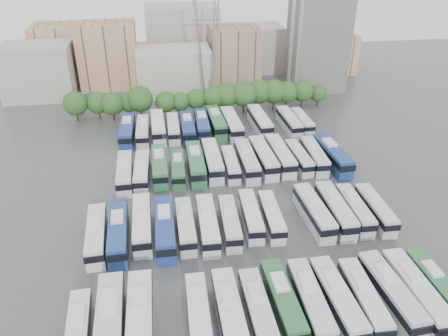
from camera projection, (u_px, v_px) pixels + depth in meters
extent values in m
plane|color=#424447|center=(233.00, 207.00, 72.55)|extent=(220.00, 220.00, 0.00)
cylinder|color=black|center=(78.00, 116.00, 104.13)|extent=(0.36, 0.36, 2.40)
sphere|color=#234C1E|center=(75.00, 104.00, 102.56)|extent=(5.76, 5.76, 5.76)
cylinder|color=black|center=(99.00, 114.00, 105.50)|extent=(0.36, 0.36, 2.21)
sphere|color=#234C1E|center=(98.00, 103.00, 104.05)|extent=(5.31, 5.31, 5.31)
cylinder|color=black|center=(114.00, 116.00, 104.69)|extent=(0.36, 0.36, 2.20)
sphere|color=#234C1E|center=(112.00, 104.00, 103.25)|extent=(5.28, 5.28, 5.28)
cylinder|color=black|center=(130.00, 113.00, 106.61)|extent=(0.36, 0.36, 2.10)
sphere|color=#234C1E|center=(129.00, 102.00, 105.23)|extent=(5.03, 5.03, 5.03)
cylinder|color=black|center=(141.00, 113.00, 105.98)|extent=(0.36, 0.36, 2.60)
sphere|color=#234C1E|center=(140.00, 99.00, 104.28)|extent=(6.24, 6.24, 6.24)
cylinder|color=black|center=(167.00, 113.00, 106.51)|extent=(0.36, 0.36, 2.11)
sphere|color=#234C1E|center=(166.00, 102.00, 105.12)|extent=(5.07, 5.07, 5.07)
cylinder|color=black|center=(181.00, 112.00, 107.26)|extent=(0.36, 0.36, 1.94)
sphere|color=#234C1E|center=(180.00, 102.00, 105.99)|extent=(4.66, 4.66, 4.66)
cylinder|color=black|center=(196.00, 110.00, 108.29)|extent=(0.36, 0.36, 2.09)
sphere|color=#234C1E|center=(196.00, 99.00, 106.92)|extent=(5.01, 5.01, 5.01)
cylinder|color=black|center=(213.00, 109.00, 108.57)|extent=(0.36, 0.36, 2.32)
sphere|color=#234C1E|center=(213.00, 97.00, 107.05)|extent=(5.56, 5.56, 5.56)
cylinder|color=black|center=(226.00, 108.00, 108.83)|extent=(0.36, 0.36, 2.49)
sphere|color=#234C1E|center=(226.00, 95.00, 107.20)|extent=(5.96, 5.96, 5.96)
cylinder|color=black|center=(244.00, 108.00, 108.89)|extent=(0.36, 0.36, 2.63)
sphere|color=#234C1E|center=(244.00, 94.00, 107.17)|extent=(6.31, 6.31, 6.31)
cylinder|color=black|center=(259.00, 105.00, 110.94)|extent=(0.36, 0.36, 2.51)
sphere|color=#234C1E|center=(259.00, 92.00, 109.29)|extent=(6.03, 6.03, 6.03)
cylinder|color=black|center=(273.00, 104.00, 111.19)|extent=(0.36, 0.36, 2.50)
sphere|color=#234C1E|center=(274.00, 91.00, 109.56)|extent=(5.99, 5.99, 5.99)
cylinder|color=black|center=(286.00, 104.00, 111.78)|extent=(0.36, 0.36, 2.29)
sphere|color=#234C1E|center=(287.00, 92.00, 110.28)|extent=(5.50, 5.50, 5.50)
cylinder|color=black|center=(302.00, 102.00, 112.56)|extent=(0.36, 0.36, 2.32)
sphere|color=#234C1E|center=(303.00, 91.00, 111.05)|extent=(5.57, 5.57, 5.57)
cylinder|color=black|center=(317.00, 103.00, 113.18)|extent=(0.36, 0.36, 1.85)
sphere|color=#234C1E|center=(318.00, 93.00, 111.97)|extent=(4.44, 4.44, 4.44)
cube|color=#9E998E|center=(39.00, 71.00, 117.00)|extent=(18.00, 14.00, 14.00)
cube|color=tan|center=(108.00, 55.00, 123.71)|extent=(16.00, 12.00, 18.00)
cube|color=#ADA89E|center=(174.00, 71.00, 120.72)|extent=(20.00, 14.00, 12.00)
cube|color=gray|center=(234.00, 55.00, 127.43)|extent=(14.00, 12.00, 16.00)
cube|color=gray|center=(183.00, 40.00, 136.64)|extent=(22.00, 16.00, 20.00)
cube|color=tan|center=(63.00, 52.00, 130.91)|extent=(16.00, 14.00, 16.00)
cube|color=#A39E93|center=(252.00, 48.00, 139.40)|extent=(18.00, 14.00, 14.00)
cube|color=tan|center=(330.00, 53.00, 138.00)|extent=(14.00, 12.00, 12.00)
cube|color=gray|center=(145.00, 62.00, 132.21)|extent=(12.00, 10.00, 10.00)
cube|color=silver|center=(317.00, 42.00, 121.13)|extent=(14.00, 14.00, 26.00)
cylinder|color=slate|center=(199.00, 39.00, 105.86)|extent=(2.90, 2.91, 33.83)
cylinder|color=slate|center=(198.00, 36.00, 109.32)|extent=(2.90, 2.91, 33.83)
cylinder|color=slate|center=(216.00, 39.00, 106.41)|extent=(2.90, 2.91, 33.83)
cylinder|color=slate|center=(213.00, 35.00, 109.87)|extent=(2.90, 2.91, 33.83)
cube|color=slate|center=(206.00, 20.00, 105.90)|extent=(7.00, 0.30, 0.30)
cube|color=silver|center=(79.00, 335.00, 47.84)|extent=(2.82, 10.90, 3.06)
cube|color=black|center=(78.00, 332.00, 47.44)|extent=(2.94, 11.07, 0.90)
cube|color=silver|center=(77.00, 314.00, 48.16)|extent=(1.67, 2.95, 0.40)
cube|color=silver|center=(110.00, 327.00, 48.32)|extent=(3.15, 13.48, 3.80)
cube|color=black|center=(109.00, 323.00, 47.83)|extent=(3.28, 13.69, 1.12)
cube|color=silver|center=(109.00, 301.00, 48.73)|extent=(1.98, 3.62, 0.49)
cube|color=silver|center=(140.00, 322.00, 48.95)|extent=(2.84, 13.03, 3.69)
cube|color=black|center=(140.00, 319.00, 48.47)|extent=(2.97, 13.23, 1.08)
cube|color=silver|center=(139.00, 298.00, 49.35)|extent=(1.86, 3.48, 0.48)
cube|color=white|center=(199.00, 317.00, 49.98)|extent=(2.63, 11.19, 3.16)
cube|color=black|center=(199.00, 314.00, 49.57)|extent=(2.74, 11.36, 0.93)
cube|color=silver|center=(197.00, 296.00, 50.33)|extent=(1.65, 3.01, 0.41)
cube|color=silver|center=(230.00, 316.00, 49.85)|extent=(2.63, 12.32, 3.49)
cube|color=black|center=(230.00, 313.00, 49.39)|extent=(2.76, 12.50, 1.03)
cube|color=silver|center=(228.00, 294.00, 50.23)|extent=(1.75, 3.29, 0.45)
cube|color=silver|center=(258.00, 313.00, 50.40)|extent=(2.49, 11.54, 3.27)
cube|color=black|center=(258.00, 310.00, 49.98)|extent=(2.61, 11.71, 0.96)
cube|color=silver|center=(256.00, 292.00, 50.76)|extent=(1.64, 3.08, 0.42)
cube|color=#2C683B|center=(282.00, 302.00, 51.78)|extent=(2.73, 11.80, 3.33)
cube|color=black|center=(283.00, 299.00, 51.35)|extent=(2.85, 11.98, 0.98)
cube|color=silver|center=(280.00, 282.00, 52.14)|extent=(1.73, 3.17, 0.43)
cube|color=silver|center=(310.00, 302.00, 51.74)|extent=(2.81, 11.95, 3.37)
cube|color=black|center=(311.00, 299.00, 51.30)|extent=(2.93, 12.13, 0.99)
cube|color=silver|center=(307.00, 282.00, 52.11)|extent=(1.76, 3.21, 0.44)
cube|color=silver|center=(337.00, 301.00, 51.94)|extent=(2.91, 12.20, 3.44)
cube|color=black|center=(338.00, 298.00, 51.49)|extent=(3.03, 12.38, 1.01)
cube|color=silver|center=(333.00, 280.00, 52.31)|extent=(1.81, 3.28, 0.44)
cube|color=silver|center=(363.00, 300.00, 52.26)|extent=(2.83, 11.41, 3.21)
cube|color=black|center=(364.00, 297.00, 51.84)|extent=(2.95, 11.59, 0.94)
cube|color=silver|center=(361.00, 280.00, 52.61)|extent=(1.72, 3.08, 0.42)
cube|color=silver|center=(390.00, 294.00, 52.85)|extent=(3.18, 12.36, 3.47)
cube|color=black|center=(392.00, 291.00, 52.40)|extent=(3.31, 12.55, 1.02)
cube|color=silver|center=(387.00, 273.00, 53.22)|extent=(1.89, 3.34, 0.45)
cube|color=silver|center=(415.00, 293.00, 52.90)|extent=(2.77, 12.64, 3.58)
cube|color=black|center=(417.00, 290.00, 52.43)|extent=(2.90, 12.83, 1.05)
cube|color=silver|center=(412.00, 272.00, 53.28)|extent=(1.81, 3.38, 0.46)
cube|color=#2F6F44|center=(435.00, 287.00, 54.17)|extent=(2.40, 10.94, 3.09)
cube|color=black|center=(437.00, 284.00, 53.77)|extent=(2.51, 11.10, 0.91)
cube|color=silver|center=(432.00, 269.00, 54.51)|extent=(1.57, 2.92, 0.40)
cube|color=silver|center=(97.00, 236.00, 62.97)|extent=(3.14, 12.01, 3.37)
cube|color=black|center=(96.00, 233.00, 62.53)|extent=(3.27, 12.19, 0.99)
cube|color=silver|center=(95.00, 219.00, 63.33)|extent=(1.85, 3.25, 0.44)
cube|color=navy|center=(118.00, 234.00, 63.28)|extent=(2.92, 12.33, 3.48)
cube|color=black|center=(118.00, 231.00, 62.82)|extent=(3.05, 12.52, 1.02)
cube|color=silver|center=(117.00, 217.00, 63.65)|extent=(1.82, 3.32, 0.45)
cube|color=silver|center=(142.00, 224.00, 65.30)|extent=(2.71, 12.23, 3.46)
cube|color=black|center=(142.00, 221.00, 64.85)|extent=(2.83, 12.41, 1.02)
cube|color=silver|center=(141.00, 208.00, 65.67)|extent=(1.76, 3.27, 0.45)
cube|color=navy|center=(165.00, 229.00, 64.25)|extent=(2.82, 12.67, 3.58)
cube|color=black|center=(165.00, 226.00, 63.78)|extent=(2.94, 12.86, 1.05)
cube|color=silver|center=(164.00, 211.00, 64.64)|extent=(1.83, 3.39, 0.46)
cube|color=silver|center=(186.00, 226.00, 65.18)|extent=(2.38, 11.20, 3.17)
cube|color=black|center=(185.00, 223.00, 64.76)|extent=(2.49, 11.36, 0.93)
cube|color=silver|center=(184.00, 211.00, 65.52)|extent=(1.59, 2.99, 0.41)
cube|color=silver|center=(208.00, 225.00, 65.24)|extent=(2.87, 12.08, 3.40)
cube|color=black|center=(208.00, 222.00, 64.80)|extent=(2.99, 12.26, 1.00)
cube|color=silver|center=(206.00, 209.00, 65.62)|extent=(1.79, 3.25, 0.44)
cube|color=silver|center=(230.00, 223.00, 65.88)|extent=(2.87, 11.20, 3.15)
cube|color=black|center=(230.00, 220.00, 65.47)|extent=(2.99, 11.37, 0.93)
cube|color=silver|center=(229.00, 208.00, 66.23)|extent=(1.71, 3.03, 0.41)
cube|color=silver|center=(251.00, 216.00, 67.42)|extent=(2.92, 11.20, 3.14)
cube|color=black|center=(251.00, 214.00, 67.01)|extent=(3.03, 11.37, 0.92)
cube|color=silver|center=(250.00, 202.00, 67.77)|extent=(1.72, 3.03, 0.41)
cube|color=silver|center=(271.00, 217.00, 67.36)|extent=(2.81, 10.89, 3.06)
cube|color=black|center=(272.00, 214.00, 66.96)|extent=(2.93, 11.05, 0.90)
cube|color=silver|center=(270.00, 203.00, 67.70)|extent=(1.67, 2.95, 0.40)
cube|color=silver|center=(314.00, 213.00, 68.00)|extent=(2.97, 12.33, 3.47)
cube|color=black|center=(314.00, 210.00, 67.55)|extent=(3.10, 12.52, 1.02)
cube|color=silver|center=(311.00, 197.00, 68.37)|extent=(1.83, 3.32, 0.45)
cube|color=silver|center=(335.00, 210.00, 68.45)|extent=(2.90, 12.49, 3.52)
cube|color=black|center=(336.00, 207.00, 67.99)|extent=(3.03, 12.68, 1.04)
cube|color=silver|center=(333.00, 195.00, 68.84)|extent=(1.83, 3.35, 0.46)
cube|color=silver|center=(354.00, 210.00, 68.82)|extent=(2.80, 11.34, 3.19)
cube|color=black|center=(355.00, 207.00, 68.41)|extent=(2.91, 11.51, 0.94)
cube|color=silver|center=(353.00, 196.00, 69.18)|extent=(1.70, 3.06, 0.41)
cube|color=silver|center=(375.00, 210.00, 68.92)|extent=(2.69, 11.28, 3.18)
cube|color=black|center=(376.00, 207.00, 68.50)|extent=(2.81, 11.46, 0.94)
cube|color=silver|center=(373.00, 196.00, 69.27)|extent=(1.67, 3.04, 0.41)
cube|color=silver|center=(125.00, 173.00, 78.92)|extent=(2.75, 12.12, 3.42)
cube|color=black|center=(125.00, 171.00, 78.48)|extent=(2.87, 12.30, 1.01)
cube|color=silver|center=(124.00, 160.00, 79.29)|extent=(1.76, 3.25, 0.44)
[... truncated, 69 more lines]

